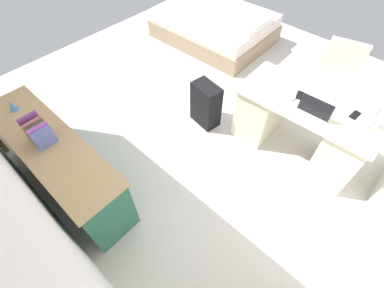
{
  "coord_description": "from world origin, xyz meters",
  "views": [
    {
      "loc": [
        -1.72,
        2.17,
        2.58
      ],
      "look_at": [
        -0.64,
        0.99,
        0.6
      ],
      "focal_mm": 24.97,
      "sensor_mm": 36.0,
      "label": 1
    }
  ],
  "objects_px": {
    "cell_phone_by_mouse": "(300,95)",
    "bed": "(215,26)",
    "credenza": "(61,164)",
    "desk": "(300,126)",
    "figurine_small": "(12,106)",
    "office_chair": "(331,85)",
    "computer_mouse": "(292,97)",
    "cell_phone_near_laptop": "(355,115)",
    "suitcase_black": "(206,105)",
    "desk_lamp": "(377,106)",
    "laptop": "(316,109)"
  },
  "relations": [
    {
      "from": "office_chair",
      "to": "cell_phone_by_mouse",
      "type": "distance_m",
      "value": 0.93
    },
    {
      "from": "suitcase_black",
      "to": "figurine_small",
      "type": "xyz_separation_m",
      "value": [
        1.04,
        1.72,
        0.5
      ]
    },
    {
      "from": "office_chair",
      "to": "credenza",
      "type": "bearing_deg",
      "value": 63.62
    },
    {
      "from": "cell_phone_near_laptop",
      "to": "desk_lamp",
      "type": "relative_size",
      "value": 0.39
    },
    {
      "from": "computer_mouse",
      "to": "figurine_small",
      "type": "relative_size",
      "value": 0.91
    },
    {
      "from": "bed",
      "to": "cell_phone_by_mouse",
      "type": "bearing_deg",
      "value": 149.1
    },
    {
      "from": "suitcase_black",
      "to": "desk_lamp",
      "type": "relative_size",
      "value": 1.69
    },
    {
      "from": "cell_phone_near_laptop",
      "to": "cell_phone_by_mouse",
      "type": "height_order",
      "value": "same"
    },
    {
      "from": "desk",
      "to": "laptop",
      "type": "distance_m",
      "value": 0.43
    },
    {
      "from": "suitcase_black",
      "to": "desk_lamp",
      "type": "bearing_deg",
      "value": -157.61
    },
    {
      "from": "computer_mouse",
      "to": "figurine_small",
      "type": "distance_m",
      "value": 2.79
    },
    {
      "from": "laptop",
      "to": "cell_phone_near_laptop",
      "type": "bearing_deg",
      "value": -143.64
    },
    {
      "from": "cell_phone_by_mouse",
      "to": "office_chair",
      "type": "bearing_deg",
      "value": -111.42
    },
    {
      "from": "cell_phone_by_mouse",
      "to": "desk_lamp",
      "type": "height_order",
      "value": "desk_lamp"
    },
    {
      "from": "bed",
      "to": "suitcase_black",
      "type": "distance_m",
      "value": 2.08
    },
    {
      "from": "desk",
      "to": "credenza",
      "type": "distance_m",
      "value": 2.57
    },
    {
      "from": "office_chair",
      "to": "suitcase_black",
      "type": "distance_m",
      "value": 1.62
    },
    {
      "from": "office_chair",
      "to": "desk_lamp",
      "type": "bearing_deg",
      "value": 122.83
    },
    {
      "from": "office_chair",
      "to": "cell_phone_by_mouse",
      "type": "height_order",
      "value": "office_chair"
    },
    {
      "from": "office_chair",
      "to": "computer_mouse",
      "type": "distance_m",
      "value": 1.03
    },
    {
      "from": "laptop",
      "to": "computer_mouse",
      "type": "bearing_deg",
      "value": -6.99
    },
    {
      "from": "cell_phone_by_mouse",
      "to": "desk_lamp",
      "type": "distance_m",
      "value": 0.69
    },
    {
      "from": "figurine_small",
      "to": "cell_phone_near_laptop",
      "type": "bearing_deg",
      "value": -138.8
    },
    {
      "from": "suitcase_black",
      "to": "cell_phone_by_mouse",
      "type": "distance_m",
      "value": 1.11
    },
    {
      "from": "desk",
      "to": "computer_mouse",
      "type": "xyz_separation_m",
      "value": [
        0.17,
        0.08,
        0.37
      ]
    },
    {
      "from": "laptop",
      "to": "bed",
      "type": "bearing_deg",
      "value": -30.75
    },
    {
      "from": "credenza",
      "to": "desk",
      "type": "bearing_deg",
      "value": -126.11
    },
    {
      "from": "credenza",
      "to": "desk_lamp",
      "type": "relative_size",
      "value": 5.22
    },
    {
      "from": "desk_lamp",
      "to": "desk",
      "type": "bearing_deg",
      "value": 2.19
    },
    {
      "from": "figurine_small",
      "to": "desk",
      "type": "bearing_deg",
      "value": -135.36
    },
    {
      "from": "computer_mouse",
      "to": "desk_lamp",
      "type": "bearing_deg",
      "value": -173.72
    },
    {
      "from": "office_chair",
      "to": "cell_phone_near_laptop",
      "type": "height_order",
      "value": "office_chair"
    },
    {
      "from": "cell_phone_by_mouse",
      "to": "bed",
      "type": "bearing_deg",
      "value": -46.59
    },
    {
      "from": "suitcase_black",
      "to": "cell_phone_by_mouse",
      "type": "bearing_deg",
      "value": -149.09
    },
    {
      "from": "desk",
      "to": "bed",
      "type": "xyz_separation_m",
      "value": [
        2.3,
        -1.31,
        -0.14
      ]
    },
    {
      "from": "bed",
      "to": "office_chair",
      "type": "bearing_deg",
      "value": 169.22
    },
    {
      "from": "computer_mouse",
      "to": "cell_phone_near_laptop",
      "type": "relative_size",
      "value": 0.74
    },
    {
      "from": "desk",
      "to": "computer_mouse",
      "type": "distance_m",
      "value": 0.41
    },
    {
      "from": "desk_lamp",
      "to": "laptop",
      "type": "bearing_deg",
      "value": 17.46
    },
    {
      "from": "computer_mouse",
      "to": "credenza",
      "type": "bearing_deg",
      "value": 53.99
    },
    {
      "from": "desk",
      "to": "credenza",
      "type": "relative_size",
      "value": 0.81
    },
    {
      "from": "credenza",
      "to": "figurine_small",
      "type": "distance_m",
      "value": 0.73
    },
    {
      "from": "suitcase_black",
      "to": "cell_phone_near_laptop",
      "type": "height_order",
      "value": "cell_phone_near_laptop"
    },
    {
      "from": "suitcase_black",
      "to": "laptop",
      "type": "distance_m",
      "value": 1.29
    },
    {
      "from": "cell_phone_near_laptop",
      "to": "laptop",
      "type": "bearing_deg",
      "value": 42.23
    },
    {
      "from": "cell_phone_by_mouse",
      "to": "cell_phone_near_laptop",
      "type": "bearing_deg",
      "value": 174.93
    },
    {
      "from": "office_chair",
      "to": "figurine_small",
      "type": "xyz_separation_m",
      "value": [
        2.06,
        2.96,
        0.37
      ]
    },
    {
      "from": "desk_lamp",
      "to": "bed",
      "type": "bearing_deg",
      "value": -24.7
    },
    {
      "from": "office_chair",
      "to": "cell_phone_by_mouse",
      "type": "bearing_deg",
      "value": 84.28
    },
    {
      "from": "desk_lamp",
      "to": "cell_phone_by_mouse",
      "type": "bearing_deg",
      "value": 0.31
    }
  ]
}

